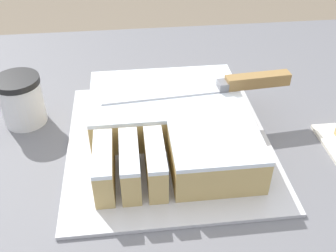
{
  "coord_description": "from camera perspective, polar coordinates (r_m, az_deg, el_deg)",
  "views": [
    {
      "loc": [
        0.0,
        -0.46,
        1.37
      ],
      "look_at": [
        0.06,
        0.06,
        0.98
      ],
      "focal_mm": 42.0,
      "sensor_mm": 36.0,
      "label": 1
    }
  ],
  "objects": [
    {
      "name": "coffee_cup",
      "position": [
        0.75,
        -20.61,
        3.52
      ],
      "size": [
        0.08,
        0.08,
        0.09
      ],
      "color": "white",
      "rests_on": "countertop"
    },
    {
      "name": "cake_board",
      "position": [
        0.67,
        -0.0,
        -2.35
      ],
      "size": [
        0.34,
        0.36,
        0.01
      ],
      "color": "silver",
      "rests_on": "countertop"
    },
    {
      "name": "cake",
      "position": [
        0.66,
        0.4,
        0.34
      ],
      "size": [
        0.26,
        0.28,
        0.06
      ],
      "color": "tan",
      "rests_on": "cake_board"
    },
    {
      "name": "knife",
      "position": [
        0.7,
        10.03,
        6.12
      ],
      "size": [
        0.33,
        0.05,
        0.02
      ],
      "rotation": [
        0.0,
        0.0,
        3.22
      ],
      "color": "silver",
      "rests_on": "cake"
    }
  ]
}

